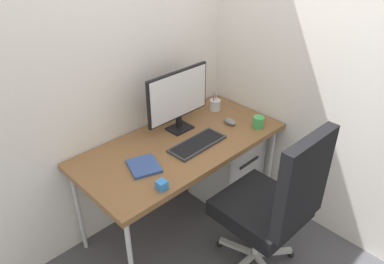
# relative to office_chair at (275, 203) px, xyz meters

# --- Properties ---
(ground_plane) EXTENTS (8.00, 8.00, 0.00)m
(ground_plane) POSITION_rel_office_chair_xyz_m (-0.10, 0.72, -0.60)
(ground_plane) COLOR #4C4C51
(wall_back) EXTENTS (3.20, 0.04, 2.80)m
(wall_back) POSITION_rel_office_chair_xyz_m (-0.10, 1.11, 0.80)
(wall_back) COLOR white
(wall_back) RESTS_ON ground_plane
(wall_side_right) EXTENTS (0.04, 2.44, 2.80)m
(wall_side_right) POSITION_rel_office_chair_xyz_m (0.67, 0.47, 0.80)
(wall_side_right) COLOR white
(wall_side_right) RESTS_ON ground_plane
(desk) EXTENTS (1.47, 0.71, 0.74)m
(desk) POSITION_rel_office_chair_xyz_m (-0.10, 0.72, 0.10)
(desk) COLOR brown
(desk) RESTS_ON ground_plane
(office_chair) EXTENTS (0.54, 0.56, 1.13)m
(office_chair) POSITION_rel_office_chair_xyz_m (0.00, 0.00, 0.00)
(office_chair) COLOR black
(office_chair) RESTS_ON ground_plane
(filing_cabinet) EXTENTS (0.44, 0.46, 0.62)m
(filing_cabinet) POSITION_rel_office_chair_xyz_m (0.39, 0.72, -0.28)
(filing_cabinet) COLOR silver
(filing_cabinet) RESTS_ON ground_plane
(monitor) EXTENTS (0.53, 0.14, 0.45)m
(monitor) POSITION_rel_office_chair_xyz_m (0.02, 0.88, 0.40)
(monitor) COLOR black
(monitor) RESTS_ON desk
(keyboard) EXTENTS (0.42, 0.18, 0.02)m
(keyboard) POSITION_rel_office_chair_xyz_m (-0.04, 0.63, 0.15)
(keyboard) COLOR #333338
(keyboard) RESTS_ON desk
(mouse) EXTENTS (0.06, 0.11, 0.04)m
(mouse) POSITION_rel_office_chair_xyz_m (0.33, 0.66, 0.16)
(mouse) COLOR slate
(mouse) RESTS_ON desk
(pen_holder) EXTENTS (0.09, 0.09, 0.16)m
(pen_holder) POSITION_rel_office_chair_xyz_m (0.42, 0.89, 0.19)
(pen_holder) COLOR silver
(pen_holder) RESTS_ON desk
(notebook) EXTENTS (0.23, 0.25, 0.02)m
(notebook) POSITION_rel_office_chair_xyz_m (-0.46, 0.68, 0.15)
(notebook) COLOR #334C8C
(notebook) RESTS_ON desk
(coffee_mug) EXTENTS (0.12, 0.08, 0.08)m
(coffee_mug) POSITION_rel_office_chair_xyz_m (0.45, 0.49, 0.18)
(coffee_mug) COLOR #3FAD59
(coffee_mug) RESTS_ON desk
(desk_clamp_accessory) EXTENTS (0.06, 0.06, 0.05)m
(desk_clamp_accessory) POSITION_rel_office_chair_xyz_m (-0.51, 0.44, 0.17)
(desk_clamp_accessory) COLOR #337FD8
(desk_clamp_accessory) RESTS_ON desk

